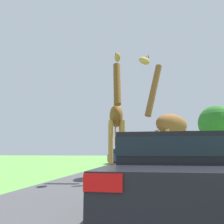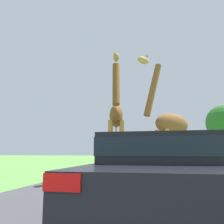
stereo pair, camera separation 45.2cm
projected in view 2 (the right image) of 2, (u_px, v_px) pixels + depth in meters
The scene contains 6 objects.
road at pixel (155, 161), 28.22m from camera, with size 6.51×120.00×0.00m.
giraffe_near_road at pixel (116, 120), 10.35m from camera, with size 0.97×2.54×5.15m.
giraffe_companion at pixel (170, 123), 9.94m from camera, with size 2.25×2.23×5.07m.
car_lead_maroon at pixel (159, 172), 4.12m from camera, with size 1.94×4.63×1.35m.
car_queue_right at pixel (173, 158), 17.15m from camera, with size 1.79×4.36×1.26m.
car_queue_left at pixel (128, 156), 23.09m from camera, with size 2.00×4.63×1.40m.
Camera 2 is at (1.00, 0.76, 1.05)m, focal length 38.00 mm.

